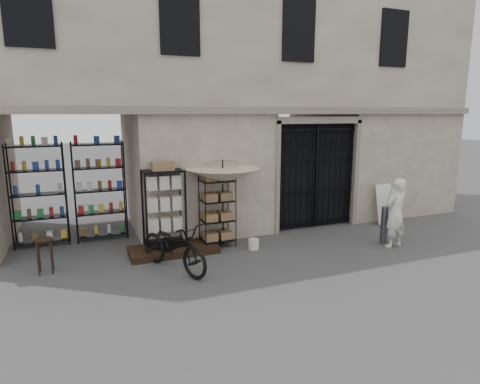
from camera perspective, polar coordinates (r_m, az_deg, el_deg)
name	(u,v)px	position (r m, az deg, el deg)	size (l,w,h in m)	color
ground	(298,261)	(8.98, 8.21, -9.74)	(80.00, 80.00, 0.00)	black
main_building	(232,67)	(12.08, -1.12, 17.41)	(14.00, 4.00, 9.00)	#B6A68F
shop_recess	(71,186)	(10.18, -22.87, 0.74)	(3.00, 1.70, 3.00)	black
shop_shelving	(70,193)	(10.71, -23.01, -0.14)	(2.70, 0.50, 2.50)	black
iron_gate	(313,175)	(11.38, 10.34, 2.46)	(2.50, 0.21, 3.00)	black
step_platform	(174,250)	(9.50, -9.43, -8.10)	(2.00, 0.90, 0.15)	black
display_cabinet	(164,212)	(9.38, -10.73, -2.85)	(0.93, 0.63, 1.92)	black
wire_rack	(217,212)	(9.66, -3.24, -2.91)	(0.80, 0.61, 1.72)	black
market_umbrella	(223,172)	(9.56, -2.48, 2.88)	(1.94, 1.96, 2.51)	black
white_bucket	(254,244)	(9.62, 1.96, -7.41)	(0.25, 0.25, 0.24)	beige
bicycle	(174,270)	(8.53, -9.30, -10.92)	(0.69, 1.04, 1.97)	black
wooden_stool	(45,255)	(9.06, -25.98, -8.06)	(0.44, 0.44, 0.72)	black
steel_bollard	(384,225)	(10.57, 19.82, -4.46)	(0.17, 0.17, 0.92)	#494B51
shopkeeper	(393,247)	(10.50, 20.92, -7.27)	(0.61, 1.68, 0.40)	silver
easel_sign	(389,205)	(12.23, 20.45, -1.78)	(0.56, 0.65, 1.15)	silver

